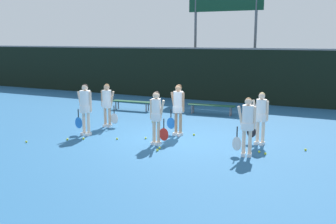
{
  "coord_description": "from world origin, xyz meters",
  "views": [
    {
      "loc": [
        5.43,
        -11.21,
        3.22
      ],
      "look_at": [
        -0.04,
        -0.02,
        0.91
      ],
      "focal_mm": 42.0,
      "sensor_mm": 36.0,
      "label": 1
    }
  ],
  "objects": [
    {
      "name": "tennis_ball_7",
      "position": [
        4.18,
        0.54,
        0.04
      ],
      "size": [
        0.07,
        0.07,
        0.07
      ],
      "primitive_type": "sphere",
      "color": "#CCE033",
      "rests_on": "ground_plane"
    },
    {
      "name": "player_0",
      "position": [
        -2.81,
        -0.71,
        1.04
      ],
      "size": [
        0.7,
        0.41,
        1.75
      ],
      "rotation": [
        0.0,
        0.0,
        0.02
      ],
      "color": "beige",
      "rests_on": "ground_plane"
    },
    {
      "name": "bench_far",
      "position": [
        -0.25,
        4.7,
        0.38
      ],
      "size": [
        2.09,
        0.58,
        0.43
      ],
      "rotation": [
        0.0,
        0.0,
        0.11
      ],
      "color": "#19472D",
      "rests_on": "ground_plane"
    },
    {
      "name": "tennis_ball_9",
      "position": [
        -1.51,
        -0.79,
        0.03
      ],
      "size": [
        0.07,
        0.07,
        0.07
      ],
      "primitive_type": "sphere",
      "color": "#CCE033",
      "rests_on": "ground_plane"
    },
    {
      "name": "tennis_ball_8",
      "position": [
        -3.89,
        -2.37,
        0.03
      ],
      "size": [
        0.07,
        0.07,
        0.07
      ],
      "primitive_type": "sphere",
      "color": "#CCE033",
      "rests_on": "ground_plane"
    },
    {
      "name": "tennis_ball_0",
      "position": [
        0.23,
        -1.15,
        0.03
      ],
      "size": [
        0.07,
        0.07,
        0.07
      ],
      "primitive_type": "sphere",
      "color": "#CCE033",
      "rests_on": "ground_plane"
    },
    {
      "name": "tennis_ball_11",
      "position": [
        3.0,
        -0.24,
        0.03
      ],
      "size": [
        0.07,
        0.07,
        0.07
      ],
      "primitive_type": "sphere",
      "color": "#CCE033",
      "rests_on": "ground_plane"
    },
    {
      "name": "tennis_ball_1",
      "position": [
        -2.92,
        -1.56,
        0.03
      ],
      "size": [
        0.07,
        0.07,
        0.07
      ],
      "primitive_type": "sphere",
      "color": "#CCE033",
      "rests_on": "ground_plane"
    },
    {
      "name": "bench_courtside",
      "position": [
        -3.91,
        4.09,
        0.37
      ],
      "size": [
        1.92,
        0.51,
        0.42
      ],
      "rotation": [
        0.0,
        0.0,
        0.08
      ],
      "color": "#19472D",
      "rests_on": "ground_plane"
    },
    {
      "name": "ground_plane",
      "position": [
        0.0,
        0.0,
        0.0
      ],
      "size": [
        140.0,
        140.0,
        0.0
      ],
      "primitive_type": "plane",
      "color": "#235684"
    },
    {
      "name": "player_1",
      "position": [
        -0.08,
        -0.74,
        0.97
      ],
      "size": [
        0.63,
        0.33,
        1.67
      ],
      "rotation": [
        0.0,
        0.0,
        0.06
      ],
      "color": "beige",
      "rests_on": "ground_plane"
    },
    {
      "name": "player_2",
      "position": [
        2.74,
        -0.72,
        0.97
      ],
      "size": [
        0.62,
        0.36,
        1.66
      ],
      "rotation": [
        0.0,
        0.0,
        0.19
      ],
      "color": "beige",
      "rests_on": "ground_plane"
    },
    {
      "name": "tennis_ball_4",
      "position": [
        -2.51,
        -1.26,
        0.04
      ],
      "size": [
        0.07,
        0.07,
        0.07
      ],
      "primitive_type": "sphere",
      "color": "#CCE033",
      "rests_on": "ground_plane"
    },
    {
      "name": "player_5",
      "position": [
        2.79,
        0.68,
        0.96
      ],
      "size": [
        0.66,
        0.37,
        1.63
      ],
      "rotation": [
        0.0,
        0.0,
        -0.11
      ],
      "color": "beige",
      "rests_on": "ground_plane"
    },
    {
      "name": "player_4",
      "position": [
        0.01,
        0.65,
        1.03
      ],
      "size": [
        0.68,
        0.39,
        1.74
      ],
      "rotation": [
        0.0,
        0.0,
        -0.15
      ],
      "color": "tan",
      "rests_on": "ground_plane"
    },
    {
      "name": "tennis_ball_2",
      "position": [
        0.53,
        0.83,
        0.04
      ],
      "size": [
        0.07,
        0.07,
        0.07
      ],
      "primitive_type": "sphere",
      "color": "#CCE033",
      "rests_on": "ground_plane"
    },
    {
      "name": "fence_windscreen",
      "position": [
        0.0,
        8.35,
        1.41
      ],
      "size": [
        60.0,
        0.08,
        2.8
      ],
      "color": "black",
      "rests_on": "ground_plane"
    },
    {
      "name": "scoreboard",
      "position": [
        -1.48,
        10.0,
        4.96
      ],
      "size": [
        4.2,
        0.15,
        6.27
      ],
      "color": "#515156",
      "rests_on": "ground_plane"
    },
    {
      "name": "tennis_ball_6",
      "position": [
        -1.74,
        2.06,
        0.03
      ],
      "size": [
        0.07,
        0.07,
        0.07
      ],
      "primitive_type": "sphere",
      "color": "#CCE033",
      "rests_on": "ground_plane"
    },
    {
      "name": "tennis_ball_10",
      "position": [
        0.28,
        -1.4,
        0.03
      ],
      "size": [
        0.07,
        0.07,
        0.07
      ],
      "primitive_type": "sphere",
      "color": "#CCE033",
      "rests_on": "ground_plane"
    },
    {
      "name": "player_3",
      "position": [
        -2.91,
        0.71,
        0.95
      ],
      "size": [
        0.68,
        0.38,
        1.61
      ],
      "rotation": [
        0.0,
        0.0,
        0.16
      ],
      "color": "tan",
      "rests_on": "ground_plane"
    },
    {
      "name": "tennis_ball_3",
      "position": [
        3.2,
        -0.37,
        0.03
      ],
      "size": [
        0.07,
        0.07,
        0.07
      ],
      "primitive_type": "sphere",
      "color": "#CCE033",
      "rests_on": "ground_plane"
    },
    {
      "name": "tennis_ball_5",
      "position": [
        -0.72,
        -0.3,
        0.03
      ],
      "size": [
        0.07,
        0.07,
        0.07
      ],
      "primitive_type": "sphere",
      "color": "#CCE033",
      "rests_on": "ground_plane"
    }
  ]
}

